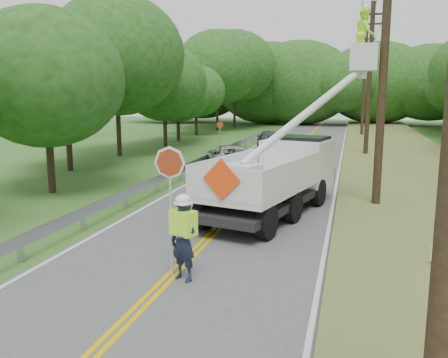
# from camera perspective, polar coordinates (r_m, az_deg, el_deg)

# --- Properties ---
(ground) EXTENTS (140.00, 140.00, 0.00)m
(ground) POSITION_cam_1_polar(r_m,az_deg,el_deg) (10.78, -8.46, -13.51)
(ground) COLOR #275316
(ground) RESTS_ON ground
(road) EXTENTS (7.20, 96.00, 0.03)m
(road) POSITION_cam_1_polar(r_m,az_deg,el_deg) (23.77, 4.96, -0.18)
(road) COLOR #4B4A4D
(road) RESTS_ON ground
(guardrail) EXTENTS (0.18, 48.00, 0.77)m
(guardrail) POSITION_cam_1_polar(r_m,az_deg,el_deg) (25.52, -3.58, 1.80)
(guardrail) COLOR #9CA1A5
(guardrail) RESTS_ON ground
(utility_poles) EXTENTS (1.60, 43.30, 10.00)m
(utility_poles) POSITION_cam_1_polar(r_m,az_deg,el_deg) (26.08, 17.48, 11.93)
(utility_poles) COLOR black
(utility_poles) RESTS_ON ground
(tall_grass_verge) EXTENTS (7.00, 96.00, 0.30)m
(tall_grass_verge) POSITION_cam_1_polar(r_m,az_deg,el_deg) (23.61, 22.19, -0.64)
(tall_grass_verge) COLOR #5D682F
(tall_grass_verge) RESTS_ON ground
(treeline_left) EXTENTS (10.90, 56.87, 11.73)m
(treeline_left) POSITION_cam_1_polar(r_m,az_deg,el_deg) (41.96, -5.44, 12.86)
(treeline_left) COLOR #332319
(treeline_left) RESTS_ON ground
(treeline_horizon) EXTENTS (57.95, 15.06, 11.99)m
(treeline_horizon) POSITION_cam_1_polar(r_m,az_deg,el_deg) (65.26, 12.56, 11.14)
(treeline_horizon) COLOR #1D4111
(treeline_horizon) RESTS_ON ground
(flagger) EXTENTS (1.18, 0.70, 3.10)m
(flagger) POSITION_cam_1_polar(r_m,az_deg,el_deg) (11.07, -4.90, -6.59)
(flagger) COLOR #191E33
(flagger) RESTS_ON road
(bucket_truck) EXTENTS (5.51, 7.79, 7.18)m
(bucket_truck) POSITION_cam_1_polar(r_m,az_deg,el_deg) (17.86, 7.57, 1.52)
(bucket_truck) COLOR black
(bucket_truck) RESTS_ON road
(suv_silver) EXTENTS (4.09, 5.84, 1.48)m
(suv_silver) POSITION_cam_1_polar(r_m,az_deg,el_deg) (26.26, 0.83, 2.52)
(suv_silver) COLOR #B1B3B7
(suv_silver) RESTS_ON road
(suv_darkgrey) EXTENTS (3.03, 5.37, 1.47)m
(suv_darkgrey) POSITION_cam_1_polar(r_m,az_deg,el_deg) (35.99, 5.58, 4.59)
(suv_darkgrey) COLOR #3C3D44
(suv_darkgrey) RESTS_ON road
(stop_sign_permanent) EXTENTS (0.49, 0.17, 2.35)m
(stop_sign_permanent) POSITION_cam_1_polar(r_m,az_deg,el_deg) (32.97, -0.49, 5.50)
(stop_sign_permanent) COLOR #9CA1A5
(stop_sign_permanent) RESTS_ON ground
(yard_sign) EXTENTS (0.54, 0.04, 0.79)m
(yard_sign) POSITION_cam_1_polar(r_m,az_deg,el_deg) (12.47, 24.71, -8.25)
(yard_sign) COLOR white
(yard_sign) RESTS_ON ground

